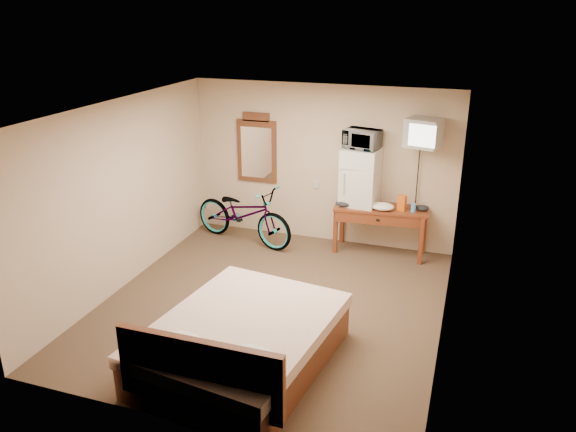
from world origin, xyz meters
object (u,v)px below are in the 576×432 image
at_px(mini_fridge, 360,177).
at_px(desk, 380,215).
at_px(crt_television, 424,133).
at_px(microwave, 362,139).
at_px(bicycle, 243,214).
at_px(blue_cup, 413,208).
at_px(wall_mirror, 257,149).
at_px(bed, 240,344).

bearing_deg(mini_fridge, desk, -10.69).
bearing_deg(crt_television, mini_fridge, 177.21).
bearing_deg(microwave, crt_television, 10.76).
distance_m(crt_television, bicycle, 3.05).
bearing_deg(blue_cup, wall_mirror, 173.52).
bearing_deg(microwave, bed, -84.99).
relative_size(desk, crt_television, 2.31).
distance_m(mini_fridge, crt_television, 1.14).
bearing_deg(crt_television, blue_cup, -138.79).
height_order(microwave, bicycle, microwave).
height_order(desk, microwave, microwave).
relative_size(wall_mirror, bed, 0.48).
height_order(desk, wall_mirror, wall_mirror).
relative_size(desk, bicycle, 0.79).
height_order(desk, blue_cup, blue_cup).
relative_size(blue_cup, wall_mirror, 0.11).
bearing_deg(bicycle, microwave, -66.26).
bearing_deg(crt_television, microwave, 177.20).
bearing_deg(microwave, mini_fridge, -110.18).
height_order(mini_fridge, blue_cup, mini_fridge).
bearing_deg(bicycle, bed, -143.33).
bearing_deg(bed, wall_mirror, 108.72).
xyz_separation_m(desk, crt_television, (0.53, 0.02, 1.29)).
distance_m(microwave, bed, 3.77).
xyz_separation_m(mini_fridge, blue_cup, (0.83, -0.08, -0.37)).
bearing_deg(blue_cup, crt_television, 41.21).
xyz_separation_m(crt_television, bed, (-1.39, -3.39, -1.63)).
height_order(blue_cup, wall_mirror, wall_mirror).
bearing_deg(desk, bicycle, -173.90).
bearing_deg(mini_fridge, microwave, 56.25).
xyz_separation_m(wall_mirror, bicycle, (-0.05, -0.50, -0.95)).
distance_m(blue_cup, bicycle, 2.65).
bearing_deg(microwave, wall_mirror, -173.22).
distance_m(desk, bed, 3.49).
relative_size(mini_fridge, crt_television, 1.40).
height_order(crt_television, wall_mirror, crt_television).
xyz_separation_m(mini_fridge, bicycle, (-1.80, -0.29, -0.70)).
bearing_deg(blue_cup, desk, 177.73).
height_order(microwave, bed, microwave).
bearing_deg(desk, blue_cup, -2.27).
height_order(blue_cup, bed, bed).
height_order(wall_mirror, bicycle, wall_mirror).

